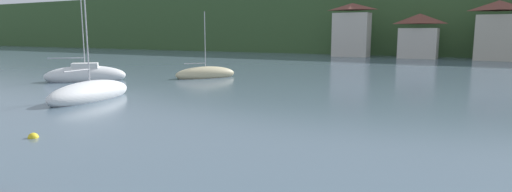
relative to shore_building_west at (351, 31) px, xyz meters
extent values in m
cube|color=#38562D|center=(12.19, 26.85, 2.21)|extent=(352.00, 41.46, 14.38)
ellipsoid|color=#264223|center=(-26.55, 37.22, 0.05)|extent=(246.40, 29.02, 36.96)
cube|color=beige|center=(0.00, 0.00, -0.80)|extent=(6.75, 3.75, 8.37)
pyramid|color=brown|center=(0.00, 0.00, 4.61)|extent=(7.08, 3.94, 1.31)
cube|color=beige|center=(12.19, 0.75, -2.27)|extent=(6.48, 5.25, 5.42)
pyramid|color=brown|center=(12.19, 0.75, 2.14)|extent=(6.81, 5.51, 1.84)
cube|color=#BCB29E|center=(24.38, 0.47, -1.20)|extent=(6.51, 4.69, 7.56)
pyramid|color=brown|center=(24.38, 0.47, 4.10)|extent=(6.84, 4.93, 1.64)
ellipsoid|color=white|center=(-1.52, -60.05, -4.58)|extent=(3.34, 7.62, 1.81)
cylinder|color=#B7B7BC|center=(-1.52, -60.05, 0.97)|extent=(0.09, 0.09, 10.10)
cylinder|color=#ADADB2|center=(-1.37, -61.15, -2.87)|extent=(0.40, 2.21, 0.08)
ellipsoid|color=#CCBC8E|center=(-2.68, -44.69, -4.62)|extent=(5.13, 6.42, 1.61)
cylinder|color=#B7B7BC|center=(-2.68, -44.69, -1.21)|extent=(0.08, 0.08, 5.94)
cylinder|color=#ADADB2|center=(-3.30, -45.63, -3.47)|extent=(1.30, 1.93, 0.07)
ellipsoid|color=white|center=(-11.30, -52.52, -4.53)|extent=(6.91, 7.03, 2.02)
cylinder|color=#B7B7BC|center=(-11.30, -52.52, 1.09)|extent=(0.09, 0.09, 10.13)
cylinder|color=#ADADB2|center=(-12.43, -53.69, -2.76)|extent=(2.32, 2.40, 0.08)
cube|color=silver|center=(-11.30, -52.52, -3.62)|extent=(2.71, 2.73, 0.71)
sphere|color=yellow|center=(5.00, -68.53, -4.98)|extent=(0.45, 0.45, 0.45)
camera|label=1|loc=(22.14, -79.31, -0.37)|focal=28.75mm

